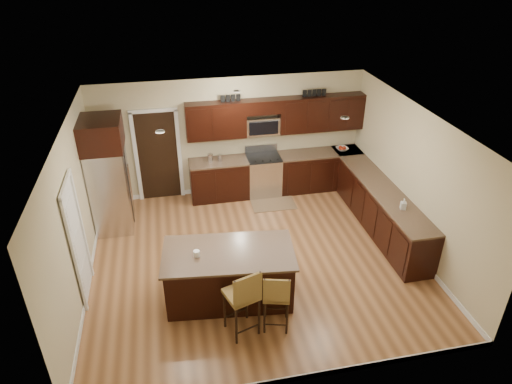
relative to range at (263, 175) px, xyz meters
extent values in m
plane|color=#96633B|center=(-0.68, -2.45, -0.47)|extent=(6.00, 6.00, 0.00)
plane|color=silver|center=(-0.68, -2.45, 2.23)|extent=(6.00, 6.00, 0.00)
plane|color=#C3B68C|center=(-0.68, 0.30, 0.88)|extent=(6.00, 0.00, 6.00)
plane|color=#C3B68C|center=(-3.68, -2.45, 0.88)|extent=(0.00, 5.50, 5.50)
plane|color=#C3B68C|center=(2.32, -2.45, 0.88)|extent=(0.00, 5.50, 5.50)
cube|color=black|center=(-1.03, 0.00, -0.03)|extent=(1.30, 0.60, 0.88)
cube|color=black|center=(1.35, 0.00, -0.03)|extent=(1.94, 0.60, 0.88)
cube|color=black|center=(2.02, -1.98, -0.03)|extent=(0.60, 3.35, 0.88)
cube|color=brown|center=(-1.03, 0.00, 0.43)|extent=(1.30, 0.63, 0.04)
cube|color=brown|center=(1.35, 0.00, 0.43)|extent=(1.94, 0.63, 0.04)
cube|color=brown|center=(2.02, -1.98, 0.43)|extent=(0.63, 3.35, 0.04)
cube|color=black|center=(-1.03, 0.13, 1.35)|extent=(1.30, 0.33, 0.80)
cube|color=black|center=(1.35, 0.13, 1.35)|extent=(1.94, 0.33, 0.80)
cube|color=black|center=(0.00, 0.13, 1.60)|extent=(0.76, 0.33, 0.30)
cube|color=silver|center=(0.00, 0.00, -0.02)|extent=(0.76, 0.64, 0.90)
cube|color=black|center=(0.00, 0.00, 0.44)|extent=(0.76, 0.60, 0.03)
cube|color=black|center=(0.00, -0.30, -0.02)|extent=(0.65, 0.01, 0.45)
cube|color=silver|center=(0.00, 0.27, 0.55)|extent=(0.76, 0.05, 0.18)
cube|color=silver|center=(0.00, 0.15, 1.15)|extent=(0.76, 0.31, 0.40)
cube|color=black|center=(-2.33, 0.28, 0.56)|extent=(0.85, 0.03, 2.06)
cube|color=white|center=(-3.66, -2.75, 0.55)|extent=(0.03, 0.80, 2.04)
cube|color=black|center=(-1.31, -3.36, -0.03)|extent=(2.09, 1.21, 0.88)
cube|color=brown|center=(-1.31, -3.36, 0.43)|extent=(2.20, 1.32, 0.04)
cube|color=black|center=(-1.31, -3.36, -0.43)|extent=(2.01, 1.12, 0.09)
cube|color=olive|center=(-1.25, -4.14, 0.25)|extent=(0.56, 0.56, 0.06)
cube|color=olive|center=(-1.18, -4.33, 0.48)|extent=(0.44, 0.18, 0.48)
cylinder|color=black|center=(-1.44, -4.33, -0.13)|extent=(0.04, 0.04, 0.69)
cylinder|color=black|center=(-1.05, -4.33, -0.13)|extent=(0.04, 0.04, 0.69)
cylinder|color=black|center=(-1.44, -3.95, -0.13)|extent=(0.04, 0.04, 0.69)
cylinder|color=black|center=(-1.05, -3.95, -0.13)|extent=(0.04, 0.04, 0.69)
cube|color=olive|center=(-0.71, -4.14, 0.16)|extent=(0.48, 0.48, 0.06)
cube|color=olive|center=(-0.76, -4.31, 0.37)|extent=(0.39, 0.14, 0.42)
cylinder|color=black|center=(-0.88, -4.31, -0.17)|extent=(0.03, 0.03, 0.61)
cylinder|color=black|center=(-0.55, -4.31, -0.17)|extent=(0.03, 0.03, 0.61)
cylinder|color=black|center=(-0.88, -3.97, -0.17)|extent=(0.03, 0.03, 0.61)
cylinder|color=black|center=(-0.55, -3.97, -0.17)|extent=(0.03, 0.03, 0.61)
cube|color=silver|center=(-3.30, -0.76, 0.41)|extent=(0.72, 0.89, 1.77)
cube|color=black|center=(-2.94, -0.76, 0.41)|extent=(0.01, 0.02, 1.68)
cylinder|color=silver|center=(-2.91, -0.84, 0.50)|extent=(0.02, 0.02, 0.79)
cylinder|color=silver|center=(-2.91, -0.68, 0.50)|extent=(0.02, 0.02, 0.79)
cube|color=black|center=(-3.30, -0.76, 1.59)|extent=(0.78, 0.95, 0.58)
cube|color=brown|center=(0.11, -0.56, -0.47)|extent=(0.99, 0.67, 0.01)
imported|color=silver|center=(1.88, 0.00, 0.48)|extent=(0.32, 0.32, 0.07)
imported|color=#B2B2B2|center=(2.02, -2.71, 0.55)|extent=(0.12, 0.12, 0.21)
cylinder|color=silver|center=(-1.21, 0.00, 0.54)|extent=(0.12, 0.12, 0.19)
cylinder|color=silver|center=(-0.99, 0.00, 0.52)|extent=(0.11, 0.11, 0.15)
cylinder|color=white|center=(-1.81, -3.36, 0.50)|extent=(0.10, 0.10, 0.10)
camera|label=1|loc=(-2.06, -9.15, 4.83)|focal=32.00mm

